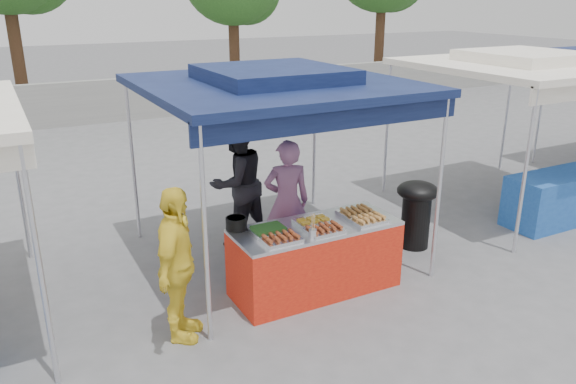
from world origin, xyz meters
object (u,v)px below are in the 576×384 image
cooking_pot (236,223)px  helper_man (237,183)px  wok_burner (416,208)px  customer_person (177,266)px  vendor_table (315,258)px  vendor_woman (287,202)px

cooking_pot → helper_man: size_ratio=0.13×
wok_burner → helper_man: size_ratio=0.53×
cooking_pot → customer_person: bearing=-148.2°
vendor_table → helper_man: size_ratio=1.09×
cooking_pot → helper_man: (0.60, 1.38, -0.00)m
vendor_table → customer_person: customer_person is taller
helper_man → wok_burner: bearing=133.0°
cooking_pot → helper_man: 1.50m
cooking_pot → wok_burner: (2.77, 0.09, -0.34)m
vendor_table → helper_man: 1.80m
vendor_woman → customer_person: 2.15m
customer_person → helper_man: bearing=-5.9°
cooking_pot → wok_burner: size_ratio=0.25×
vendor_table → customer_person: 1.81m
wok_burner → customer_person: 3.71m
customer_person → vendor_table: bearing=-51.5°
wok_burner → vendor_woman: bearing=162.7°
wok_burner → vendor_woman: (-1.81, 0.48, 0.26)m
vendor_table → wok_burner: size_ratio=2.04×
vendor_woman → helper_man: (-0.36, 0.81, 0.08)m
helper_man → customer_person: bearing=36.2°
vendor_table → cooking_pot: cooking_pot is taller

